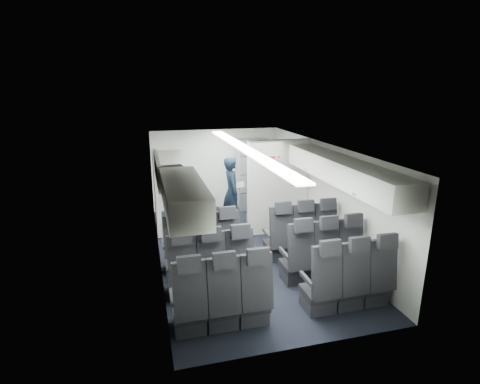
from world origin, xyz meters
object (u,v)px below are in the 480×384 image
seat_row_mid (268,264)px  flight_attendant (232,192)px  seat_row_front (253,243)px  seat_row_rear (288,292)px  galley_unit (252,174)px  carry_on_bag (172,173)px  boarding_door (157,192)px

seat_row_mid → flight_attendant: (0.08, 2.92, 0.44)m
seat_row_front → seat_row_rear: 1.80m
seat_row_rear → flight_attendant: size_ratio=1.97×
galley_unit → flight_attendant: 1.51m
seat_row_front → flight_attendant: bearing=87.7°
galley_unit → seat_row_rear: bearing=-100.6°
seat_row_rear → carry_on_bag: (-1.42, 2.10, 1.38)m
flight_attendant → carry_on_bag: size_ratio=4.19×
boarding_door → carry_on_bag: 1.98m
seat_row_mid → flight_attendant: bearing=88.4°
seat_row_rear → boarding_door: (-1.64, 3.89, 0.55)m
flight_attendant → carry_on_bag: bearing=141.7°
seat_row_rear → boarding_door: boarding_door is taller
seat_row_front → seat_row_mid: size_ratio=1.00×
seat_row_rear → galley_unit: size_ratio=1.75×
galley_unit → seat_row_mid: bearing=-102.9°
seat_row_rear → galley_unit: galley_unit is taller
flight_attendant → seat_row_front: bearing=-179.6°
seat_row_rear → boarding_door: bearing=112.9°
carry_on_bag → galley_unit: bearing=44.9°
seat_row_mid → boarding_door: boarding_door is taller
carry_on_bag → seat_row_front: bearing=-18.3°
seat_row_mid → seat_row_rear: 0.90m
seat_row_rear → galley_unit: 5.17m
seat_row_front → carry_on_bag: carry_on_bag is taller
galley_unit → carry_on_bag: size_ratio=4.72×
carry_on_bag → flight_attendant: bearing=42.5°
seat_row_mid → boarding_door: size_ratio=1.79×
seat_row_front → seat_row_mid: bearing=-90.0°
flight_attendant → seat_row_mid: bearing=-178.9°
seat_row_rear → flight_attendant: 3.85m
seat_row_front → carry_on_bag: 2.00m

